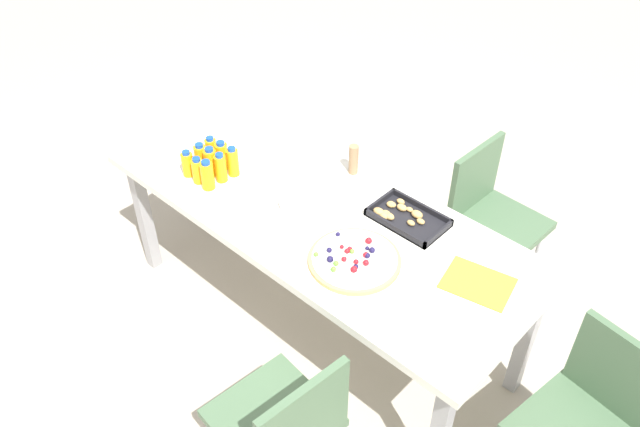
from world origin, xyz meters
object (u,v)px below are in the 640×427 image
chair_far_right (490,211)px  snack_tray (405,217)px  juice_bottle_8 (233,162)px  plate_stack (299,203)px  juice_bottle_3 (201,157)px  cardboard_tube (354,160)px  juice_bottle_0 (188,164)px  juice_bottle_4 (211,162)px  juice_bottle_2 (207,175)px  chair_end (591,417)px  juice_bottle_5 (221,168)px  juice_bottle_1 (198,171)px  juice_bottle_7 (222,156)px  chair_near_right (284,423)px  fruit_pizza (354,260)px  paper_folder (478,283)px  napkin_stack (192,147)px  party_table (316,220)px  juice_bottle_6 (211,150)px

chair_far_right → snack_tray: 0.65m
juice_bottle_8 → plate_stack: size_ratio=0.86×
juice_bottle_3 → cardboard_tube: 0.72m
cardboard_tube → juice_bottle_0: bearing=-135.6°
juice_bottle_4 → juice_bottle_2: bearing=-47.6°
juice_bottle_0 → juice_bottle_3: bearing=87.9°
chair_end → juice_bottle_8: juice_bottle_8 is taller
cardboard_tube → juice_bottle_2: bearing=-127.0°
juice_bottle_5 → plate_stack: juice_bottle_5 is taller
juice_bottle_1 → juice_bottle_7: size_ratio=0.91×
juice_bottle_0 → chair_near_right: bearing=-24.2°
fruit_pizza → plate_stack: bearing=166.0°
juice_bottle_4 → juice_bottle_8: size_ratio=0.98×
chair_near_right → cardboard_tube: 1.26m
chair_far_right → chair_end: size_ratio=1.00×
juice_bottle_4 → juice_bottle_5: (0.07, 0.00, 0.00)m
chair_far_right → juice_bottle_7: juice_bottle_7 is taller
plate_stack → paper_folder: size_ratio=0.67×
fruit_pizza → juice_bottle_5: bearing=-179.4°
juice_bottle_5 → napkin_stack: (-0.31, 0.06, -0.06)m
chair_near_right → cardboard_tube: bearing=35.2°
plate_stack → napkin_stack: bearing=-176.0°
party_table → fruit_pizza: size_ratio=5.46×
party_table → chair_far_right: chair_far_right is taller
snack_tray → paper_folder: 0.46m
juice_bottle_1 → juice_bottle_5: size_ratio=0.89×
juice_bottle_4 → juice_bottle_6: (-0.08, 0.07, -0.00)m
fruit_pizza → snack_tray: size_ratio=1.15×
chair_far_right → juice_bottle_8: (-0.90, -0.87, 0.31)m
juice_bottle_4 → fruit_pizza: 0.88m
napkin_stack → juice_bottle_8: bearing=1.0°
chair_near_right → paper_folder: bearing=-9.8°
chair_near_right → juice_bottle_2: size_ratio=5.57×
juice_bottle_0 → napkin_stack: bearing=138.5°
fruit_pizza → napkin_stack: (-1.11, 0.05, -0.00)m
chair_near_right → juice_bottle_1: (-1.07, 0.52, 0.31)m
juice_bottle_1 → plate_stack: juice_bottle_1 is taller
chair_near_right → chair_end: (0.80, 0.78, 0.00)m
juice_bottle_3 → juice_bottle_4: juice_bottle_4 is taller
juice_bottle_0 → juice_bottle_2: 0.15m
juice_bottle_0 → cardboard_tube: size_ratio=0.89×
chair_near_right → juice_bottle_4: 1.27m
juice_bottle_5 → juice_bottle_6: juice_bottle_5 is taller
juice_bottle_7 → paper_folder: 1.32m
juice_bottle_4 → paper_folder: (1.31, 0.25, -0.07)m
juice_bottle_1 → juice_bottle_5: (0.07, 0.08, 0.01)m
plate_stack → juice_bottle_8: bearing=-173.7°
juice_bottle_1 → juice_bottle_6: size_ratio=0.96×
fruit_pizza → cardboard_tube: cardboard_tube is taller
napkin_stack → fruit_pizza: bearing=-2.8°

